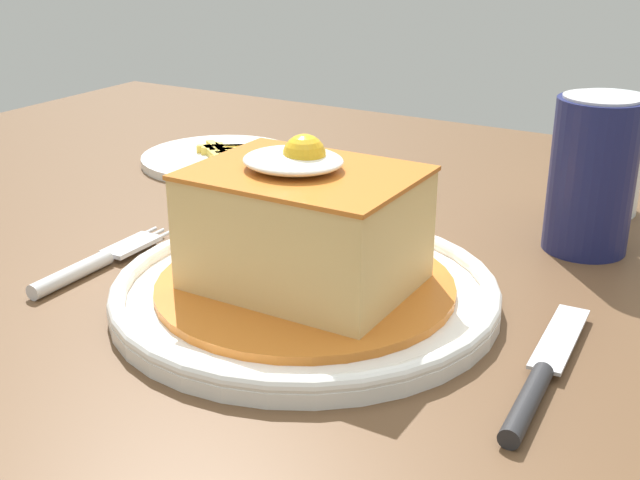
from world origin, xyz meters
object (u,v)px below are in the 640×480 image
at_px(fork, 92,264).
at_px(side_plate_fries, 221,158).
at_px(main_plate, 305,291).
at_px(drinking_glass, 603,162).
at_px(knife, 537,383).
at_px(soda_can, 592,175).

height_order(fork, side_plate_fries, side_plate_fries).
xyz_separation_m(main_plate, drinking_glass, (0.13, 0.30, 0.04)).
relative_size(main_plate, fork, 1.89).
bearing_deg(side_plate_fries, knife, -32.79).
relative_size(main_plate, knife, 1.61).
relative_size(soda_can, drinking_glass, 1.18).
bearing_deg(soda_can, main_plate, -125.49).
relative_size(fork, knife, 0.85).
xyz_separation_m(fork, knife, (0.34, 0.01, 0.00)).
relative_size(main_plate, drinking_glass, 2.54).
bearing_deg(knife, side_plate_fries, 147.21).
distance_m(main_plate, fork, 0.17).
distance_m(fork, drinking_glass, 0.45).
xyz_separation_m(soda_can, drinking_glass, (-0.01, 0.10, -0.02)).
bearing_deg(side_plate_fries, soda_can, -6.96).
height_order(knife, drinking_glass, drinking_glass).
distance_m(knife, soda_can, 0.24).
bearing_deg(knife, soda_can, 97.69).
bearing_deg(fork, drinking_glass, 48.61).
distance_m(knife, drinking_glass, 0.33).
distance_m(fork, soda_can, 0.39).
distance_m(main_plate, side_plate_fries, 0.36).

